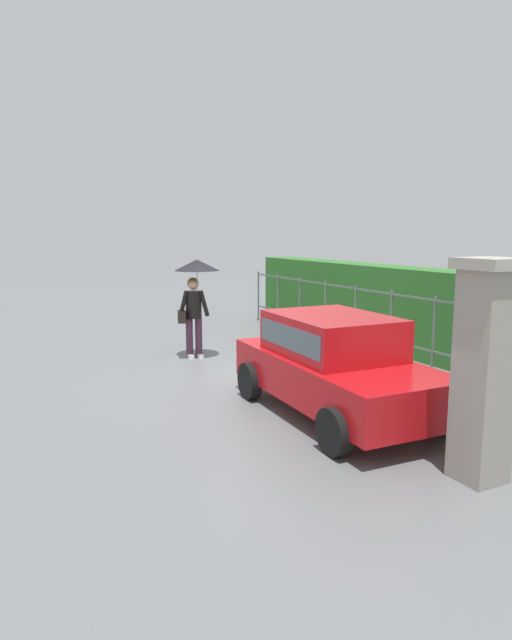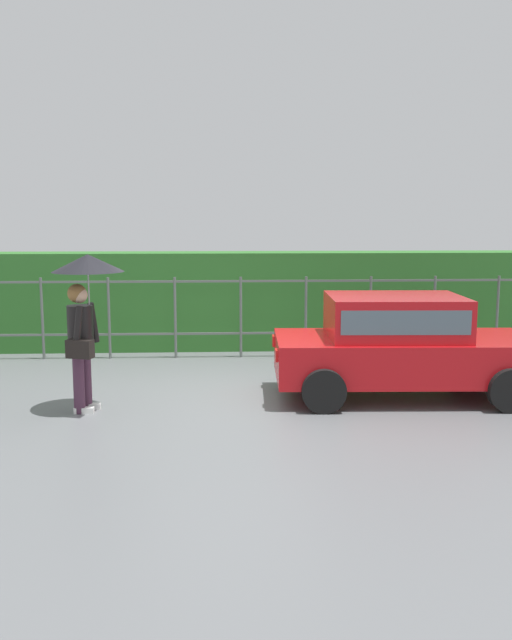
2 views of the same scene
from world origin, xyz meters
name	(u,v)px [view 1 (image 1 of 2)]	position (x,y,z in m)	size (l,w,h in m)	color
ground_plane	(260,375)	(0.00, 0.00, 0.00)	(40.00, 40.00, 0.00)	slate
car	(335,361)	(2.47, -0.03, 0.80)	(3.79, 1.97, 1.48)	#B71116
pedestrian	(195,285)	(-1.91, -0.56, 1.57)	(0.95, 0.95, 2.11)	#47283D
gate_pillar	(484,369)	(4.99, 0.12, 1.24)	(0.60, 0.60, 2.42)	gray
fence_section	(391,323)	(0.24, 2.92, 0.83)	(12.12, 0.05, 1.50)	#59605B
hedge_row	(426,314)	(0.24, 3.87, 0.95)	(13.07, 0.90, 1.90)	#2D6B28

